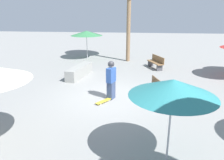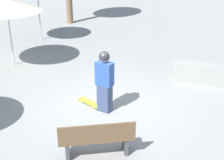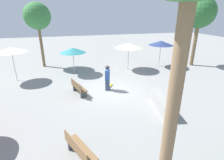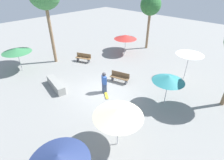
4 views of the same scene
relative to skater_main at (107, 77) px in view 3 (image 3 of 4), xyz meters
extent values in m
plane|color=gray|center=(-0.11, -0.12, -0.91)|extent=(60.00, 60.00, 0.00)
cube|color=#38476B|center=(0.00, 0.00, -0.53)|extent=(0.42, 0.37, 0.77)
cube|color=#2D519E|center=(0.00, 0.00, 0.17)|extent=(0.51, 0.41, 0.63)
sphere|color=beige|center=(0.00, 0.00, 0.61)|extent=(0.25, 0.25, 0.25)
sphere|color=#2D2D33|center=(0.00, 0.00, 0.64)|extent=(0.28, 0.28, 0.28)
cube|color=gold|center=(0.49, -0.27, -0.85)|extent=(0.77, 0.63, 0.02)
cylinder|color=silver|center=(0.74, -0.35, -0.89)|extent=(0.06, 0.06, 0.05)
cylinder|color=silver|center=(0.64, -0.49, -0.89)|extent=(0.06, 0.06, 0.05)
cylinder|color=silver|center=(0.33, -0.06, -0.89)|extent=(0.06, 0.06, 0.05)
cylinder|color=silver|center=(0.24, -0.20, -0.89)|extent=(0.06, 0.06, 0.05)
cube|color=gray|center=(-3.16, -2.23, -0.60)|extent=(2.63, 1.04, 0.62)
cube|color=#47474C|center=(-4.92, 2.56, -0.71)|extent=(0.23, 0.40, 0.40)
cube|color=olive|center=(-5.50, 2.32, -0.49)|extent=(1.64, 1.04, 0.05)
cube|color=olive|center=(-5.58, 2.50, -0.26)|extent=(1.48, 0.67, 0.40)
cube|color=#47474C|center=(0.45, 2.06, -0.71)|extent=(0.19, 0.40, 0.40)
cube|color=#47474C|center=(-0.74, 1.69, -0.71)|extent=(0.19, 0.40, 0.40)
cube|color=brown|center=(-0.15, 1.87, -0.49)|extent=(1.66, 0.89, 0.05)
cube|color=brown|center=(-0.20, 2.06, -0.26)|extent=(1.54, 0.51, 0.40)
cylinder|color=#B7B7BC|center=(3.46, 6.26, 0.29)|extent=(0.05, 0.05, 2.42)
cone|color=white|center=(3.46, 6.26, 1.45)|extent=(2.23, 2.23, 0.34)
cylinder|color=#B7B7BC|center=(3.98, 1.91, 0.12)|extent=(0.05, 0.05, 2.06)
cone|color=teal|center=(3.98, 1.91, 1.08)|extent=(2.09, 2.09, 0.41)
cylinder|color=#B7B7BC|center=(3.93, -2.88, 0.21)|extent=(0.05, 0.05, 2.25)
cone|color=beige|center=(3.93, -2.88, 1.27)|extent=(2.45, 2.45, 0.42)
cylinder|color=#B7B7BC|center=(4.06, -6.10, 0.23)|extent=(0.05, 0.05, 2.29)
cone|color=navy|center=(4.06, -6.10, 1.32)|extent=(2.23, 2.23, 0.41)
cylinder|color=brown|center=(6.93, 4.59, 1.20)|extent=(0.26, 0.26, 4.22)
sphere|color=#387A3D|center=(6.93, 4.59, 3.65)|extent=(2.31, 2.31, 2.31)
cylinder|color=brown|center=(3.60, -9.40, 1.31)|extent=(0.35, 0.35, 4.45)
sphere|color=#2D6B33|center=(3.60, -9.40, 3.96)|extent=(2.77, 2.77, 2.77)
cylinder|color=#896B4C|center=(-7.63, 0.42, 2.07)|extent=(0.29, 0.29, 5.97)
camera|label=1|loc=(8.90, 1.03, 2.80)|focal=35.00mm
camera|label=2|loc=(-1.31, 7.29, 3.32)|focal=50.00mm
camera|label=3|loc=(-10.43, 2.52, 3.94)|focal=28.00mm
camera|label=4|loc=(7.99, -7.54, 6.73)|focal=28.00mm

